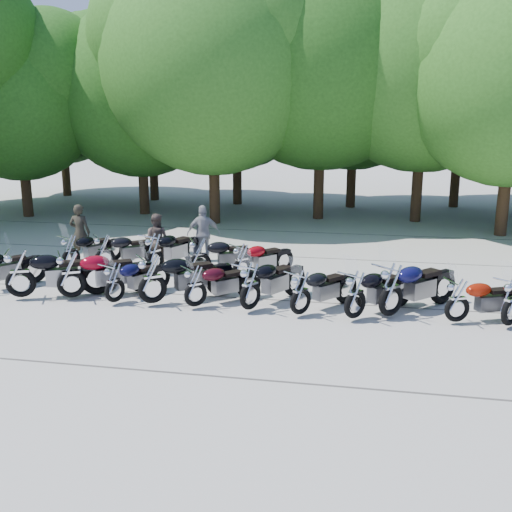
% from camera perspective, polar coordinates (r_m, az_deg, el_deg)
% --- Properties ---
extents(ground, '(90.00, 90.00, 0.00)m').
position_cam_1_polar(ground, '(13.53, -1.19, -6.02)').
color(ground, gray).
rests_on(ground, ground).
extents(tree_1, '(6.97, 6.97, 8.55)m').
position_cam_1_polar(tree_1, '(27.87, -21.74, 13.84)').
color(tree_1, '#3A2614').
rests_on(tree_1, ground).
extents(tree_2, '(7.31, 7.31, 8.97)m').
position_cam_1_polar(tree_2, '(27.17, -11.04, 15.09)').
color(tree_2, '#3A2614').
rests_on(tree_2, ground).
extents(tree_3, '(8.70, 8.70, 10.67)m').
position_cam_1_polar(tree_3, '(24.56, -4.17, 17.82)').
color(tree_3, '#3A2614').
rests_on(tree_3, ground).
extents(tree_4, '(9.13, 9.13, 11.20)m').
position_cam_1_polar(tree_4, '(25.71, 6.30, 18.29)').
color(tree_4, '#3A2614').
rests_on(tree_4, ground).
extents(tree_5, '(9.04, 9.04, 11.10)m').
position_cam_1_polar(tree_5, '(25.81, 15.83, 17.72)').
color(tree_5, '#3A2614').
rests_on(tree_5, ground).
extents(tree_9, '(7.59, 7.59, 9.32)m').
position_cam_1_polar(tree_9, '(34.13, -18.20, 14.71)').
color(tree_9, '#3A2614').
rests_on(tree_9, ground).
extents(tree_10, '(7.78, 7.78, 9.55)m').
position_cam_1_polar(tree_10, '(31.41, -10.04, 15.55)').
color(tree_10, '#3A2614').
rests_on(tree_10, ground).
extents(tree_11, '(7.56, 7.56, 9.28)m').
position_cam_1_polar(tree_11, '(29.60, -1.86, 15.56)').
color(tree_11, '#3A2614').
rests_on(tree_11, ground).
extents(tree_12, '(7.88, 7.88, 9.67)m').
position_cam_1_polar(tree_12, '(28.96, 9.40, 15.88)').
color(tree_12, '#3A2614').
rests_on(tree_12, ground).
extents(tree_13, '(8.31, 8.31, 10.20)m').
position_cam_1_polar(tree_13, '(30.24, 19.14, 15.83)').
color(tree_13, '#3A2614').
rests_on(tree_13, ground).
extents(motorcycle_1, '(2.60, 1.75, 1.42)m').
position_cam_1_polar(motorcycle_1, '(15.76, -21.58, -1.44)').
color(motorcycle_1, black).
rests_on(motorcycle_1, ground).
extents(motorcycle_2, '(2.46, 1.93, 1.38)m').
position_cam_1_polar(motorcycle_2, '(15.33, -17.22, -1.57)').
color(motorcycle_2, maroon).
rests_on(motorcycle_2, ground).
extents(motorcycle_3, '(1.49, 2.10, 1.15)m').
position_cam_1_polar(motorcycle_3, '(14.76, -13.34, -2.36)').
color(motorcycle_3, black).
rests_on(motorcycle_3, ground).
extents(motorcycle_4, '(2.42, 2.12, 1.40)m').
position_cam_1_polar(motorcycle_4, '(14.42, -9.86, -2.05)').
color(motorcycle_4, black).
rests_on(motorcycle_4, ground).
extents(motorcycle_5, '(1.92, 1.91, 1.17)m').
position_cam_1_polar(motorcycle_5, '(14.10, -5.80, -2.76)').
color(motorcycle_5, black).
rests_on(motorcycle_5, ground).
extents(motorcycle_6, '(1.79, 2.36, 1.31)m').
position_cam_1_polar(motorcycle_6, '(13.79, -0.56, -2.76)').
color(motorcycle_6, black).
rests_on(motorcycle_6, ground).
extents(motorcycle_7, '(1.85, 2.06, 1.20)m').
position_cam_1_polar(motorcycle_7, '(13.54, 4.28, -3.38)').
color(motorcycle_7, black).
rests_on(motorcycle_7, ground).
extents(motorcycle_8, '(2.00, 2.17, 1.28)m').
position_cam_1_polar(motorcycle_8, '(13.41, 9.45, -3.53)').
color(motorcycle_8, black).
rests_on(motorcycle_8, ground).
extents(motorcycle_9, '(2.31, 2.37, 1.43)m').
position_cam_1_polar(motorcycle_9, '(13.67, 12.77, -3.00)').
color(motorcycle_9, '#0C0C36').
rests_on(motorcycle_9, ground).
extents(motorcycle_10, '(2.13, 1.39, 1.16)m').
position_cam_1_polar(motorcycle_10, '(13.75, 18.67, -3.90)').
color(motorcycle_10, maroon).
rests_on(motorcycle_10, ground).
extents(motorcycle_11, '(2.00, 2.14, 1.27)m').
position_cam_1_polar(motorcycle_11, '(13.90, 23.17, -3.87)').
color(motorcycle_11, black).
rests_on(motorcycle_11, ground).
extents(motorcycle_13, '(1.60, 2.12, 1.18)m').
position_cam_1_polar(motorcycle_13, '(18.22, -17.24, 0.49)').
color(motorcycle_13, black).
rests_on(motorcycle_13, ground).
extents(motorcycle_14, '(2.03, 1.86, 1.20)m').
position_cam_1_polar(motorcycle_14, '(17.93, -14.23, 0.52)').
color(motorcycle_14, black).
rests_on(motorcycle_14, ground).
extents(motorcycle_15, '(1.59, 2.45, 1.33)m').
position_cam_1_polar(motorcycle_15, '(17.16, -9.69, 0.39)').
color(motorcycle_15, black).
rests_on(motorcycle_15, ground).
extents(motorcycle_16, '(2.29, 1.57, 1.25)m').
position_cam_1_polar(motorcycle_16, '(16.77, -5.37, 0.08)').
color(motorcycle_16, black).
rests_on(motorcycle_16, ground).
extents(motorcycle_17, '(1.85, 1.92, 1.16)m').
position_cam_1_polar(motorcycle_17, '(16.37, -1.36, -0.39)').
color(motorcycle_17, maroon).
rests_on(motorcycle_17, ground).
extents(rider_0, '(0.67, 0.46, 1.78)m').
position_cam_1_polar(rider_0, '(19.25, -16.42, 2.15)').
color(rider_0, black).
rests_on(rider_0, ground).
extents(rider_1, '(0.77, 0.60, 1.59)m').
position_cam_1_polar(rider_1, '(18.15, -9.48, 1.55)').
color(rider_1, brown).
rests_on(rider_1, ground).
extents(rider_2, '(1.11, 0.73, 1.75)m').
position_cam_1_polar(rider_2, '(18.49, -5.02, 2.16)').
color(rider_2, gray).
rests_on(rider_2, ground).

